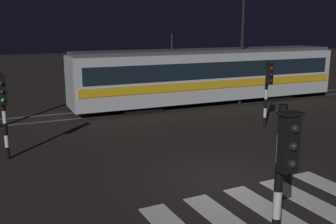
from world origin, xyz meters
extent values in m
plane|color=black|center=(0.00, 0.00, 0.00)|extent=(120.00, 120.00, 0.00)
cube|color=#59595E|center=(0.00, 9.75, 0.01)|extent=(80.00, 0.12, 0.03)
cube|color=#59595E|center=(0.00, 11.19, 0.01)|extent=(80.00, 0.12, 0.03)
cube|color=silver|center=(0.00, -2.91, 0.01)|extent=(0.88, 4.43, 0.02)
cube|color=silver|center=(1.29, -2.86, 0.01)|extent=(0.88, 4.43, 0.02)
cylinder|color=black|center=(-5.86, 4.69, 0.22)|extent=(0.14, 0.14, 0.43)
cylinder|color=white|center=(-5.86, 4.69, 0.65)|extent=(0.14, 0.14, 0.43)
cylinder|color=black|center=(-5.86, 4.69, 1.08)|extent=(0.14, 0.14, 0.43)
cylinder|color=white|center=(-5.86, 4.69, 1.51)|extent=(0.14, 0.14, 0.43)
cylinder|color=black|center=(-5.86, 4.69, 1.94)|extent=(0.14, 0.14, 0.43)
cylinder|color=white|center=(-5.86, 4.69, 2.37)|extent=(0.14, 0.14, 0.43)
cylinder|color=black|center=(-5.86, 4.69, 2.80)|extent=(0.14, 0.14, 0.43)
cube|color=black|center=(-5.86, 4.52, 2.42)|extent=(0.28, 0.20, 0.90)
sphere|color=black|center=(-5.86, 4.41, 2.70)|extent=(0.14, 0.14, 0.14)
sphere|color=black|center=(-5.86, 4.41, 2.42)|extent=(0.14, 0.14, 0.14)
sphere|color=green|center=(-5.86, 4.41, 2.14)|extent=(0.14, 0.14, 0.14)
cube|color=black|center=(-5.86, 4.52, 2.91)|extent=(0.36, 0.24, 0.04)
cylinder|color=white|center=(-1.99, -4.76, 1.68)|extent=(0.14, 0.14, 0.48)
cylinder|color=black|center=(-1.99, -4.76, 2.16)|extent=(0.14, 0.14, 0.48)
cylinder|color=white|center=(-1.99, -4.76, 2.64)|extent=(0.14, 0.14, 0.48)
cylinder|color=black|center=(-1.99, -4.76, 3.12)|extent=(0.14, 0.14, 0.48)
cube|color=black|center=(-1.99, -4.93, 2.76)|extent=(0.28, 0.20, 0.90)
sphere|color=black|center=(-1.99, -5.04, 3.04)|extent=(0.14, 0.14, 0.14)
sphere|color=black|center=(-1.99, -5.04, 2.76)|extent=(0.14, 0.14, 0.14)
sphere|color=black|center=(-1.99, -5.04, 2.48)|extent=(0.14, 0.14, 0.14)
cube|color=black|center=(-1.99, -4.93, 3.25)|extent=(0.36, 0.24, 0.04)
cylinder|color=black|center=(5.19, 4.69, 0.22)|extent=(0.14, 0.14, 0.43)
cylinder|color=white|center=(5.19, 4.69, 0.65)|extent=(0.14, 0.14, 0.43)
cylinder|color=black|center=(5.19, 4.69, 1.08)|extent=(0.14, 0.14, 0.43)
cylinder|color=white|center=(5.19, 4.69, 1.52)|extent=(0.14, 0.14, 0.43)
cylinder|color=black|center=(5.19, 4.69, 1.95)|extent=(0.14, 0.14, 0.43)
cylinder|color=white|center=(5.19, 4.69, 2.38)|extent=(0.14, 0.14, 0.43)
cylinder|color=black|center=(5.19, 4.69, 2.82)|extent=(0.14, 0.14, 0.43)
cube|color=black|center=(5.19, 4.52, 2.43)|extent=(0.28, 0.20, 0.90)
sphere|color=red|center=(5.19, 4.41, 2.71)|extent=(0.14, 0.14, 0.14)
sphere|color=black|center=(5.19, 4.41, 2.43)|extent=(0.14, 0.14, 0.14)
sphere|color=black|center=(5.19, 4.41, 2.15)|extent=(0.14, 0.14, 0.14)
cube|color=black|center=(5.19, 4.52, 2.92)|extent=(0.36, 0.24, 0.04)
cylinder|color=black|center=(7.08, 9.45, 3.96)|extent=(0.18, 0.18, 7.93)
cube|color=silver|center=(5.56, 10.47, 1.70)|extent=(16.39, 2.50, 2.70)
cube|color=yellow|center=(5.56, 9.20, 1.35)|extent=(16.06, 0.04, 0.44)
cube|color=yellow|center=(5.56, 11.74, 1.35)|extent=(16.06, 0.04, 0.44)
cube|color=black|center=(5.56, 9.20, 2.15)|extent=(15.57, 0.03, 0.90)
cube|color=#4C4C51|center=(5.56, 10.47, 3.15)|extent=(16.06, 2.30, 0.20)
cylinder|color=#262628|center=(3.11, 10.47, 3.65)|extent=(0.08, 0.08, 1.00)
cube|color=black|center=(10.07, 10.47, 0.17)|extent=(2.20, 2.00, 0.35)
cube|color=black|center=(1.06, 10.47, 0.17)|extent=(2.20, 2.00, 0.35)
sphere|color=#F9F2CC|center=(13.81, 10.47, 1.30)|extent=(0.24, 0.24, 0.24)
cylinder|color=black|center=(3.48, 0.69, 0.25)|extent=(0.12, 0.12, 0.50)
cylinder|color=white|center=(3.48, 0.69, 0.75)|extent=(0.12, 0.12, 0.50)
sphere|color=yellow|center=(3.48, 0.69, 1.05)|extent=(0.12, 0.12, 0.12)
camera|label=1|loc=(-6.04, -9.41, 4.54)|focal=41.52mm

